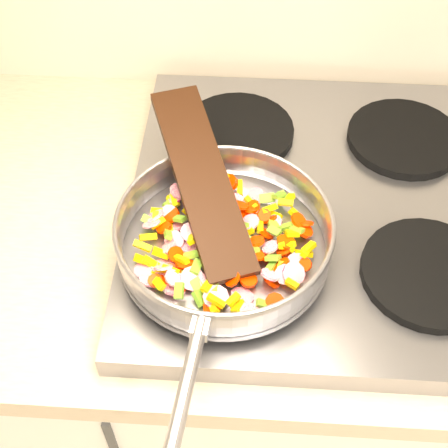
{
  "coord_description": "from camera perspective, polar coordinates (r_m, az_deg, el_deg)",
  "views": [
    {
      "loc": [
        -0.81,
        1.0,
        1.65
      ],
      "look_at": [
        -0.85,
        1.54,
        1.01
      ],
      "focal_mm": 50.0,
      "sensor_mm": 36.0,
      "label": 1
    }
  ],
  "objects": [
    {
      "name": "vegetable_heap",
      "position": [
        0.87,
        -0.07,
        -1.8
      ],
      "size": [
        0.26,
        0.27,
        0.05
      ],
      "color": "#E4C505",
      "rests_on": "saute_pan"
    },
    {
      "name": "grate_fr",
      "position": [
        0.92,
        18.22,
        -4.3
      ],
      "size": [
        0.19,
        0.19,
        0.02
      ],
      "primitive_type": "cylinder",
      "color": "black",
      "rests_on": "cooktop"
    },
    {
      "name": "saute_pan",
      "position": [
        0.86,
        -0.03,
        -1.04
      ],
      "size": [
        0.35,
        0.51,
        0.06
      ],
      "rotation": [
        0.0,
        0.0,
        -0.12
      ],
      "color": "#9E9EA5",
      "rests_on": "grate_fl"
    },
    {
      "name": "grate_bl",
      "position": [
        1.07,
        1.28,
        8.5
      ],
      "size": [
        0.19,
        0.19,
        0.02
      ],
      "primitive_type": "cylinder",
      "color": "black",
      "rests_on": "cooktop"
    },
    {
      "name": "grate_br",
      "position": [
        1.1,
        16.14,
        7.56
      ],
      "size": [
        0.19,
        0.19,
        0.02
      ],
      "primitive_type": "cylinder",
      "color": "black",
      "rests_on": "cooktop"
    },
    {
      "name": "wooden_spatula",
      "position": [
        0.89,
        -2.03,
        4.14
      ],
      "size": [
        0.18,
        0.32,
        0.09
      ],
      "primitive_type": "cube",
      "rotation": [
        0.0,
        -0.25,
        1.94
      ],
      "color": "black",
      "rests_on": "saute_pan"
    },
    {
      "name": "grate_fl",
      "position": [
        0.88,
        0.39,
        -3.59
      ],
      "size": [
        0.19,
        0.19,
        0.02
      ],
      "primitive_type": "cylinder",
      "color": "black",
      "rests_on": "cooktop"
    },
    {
      "name": "cooktop",
      "position": [
        1.0,
        8.92,
        1.54
      ],
      "size": [
        0.6,
        0.6,
        0.04
      ],
      "primitive_type": "cube",
      "color": "#939399",
      "rests_on": "counter_top"
    }
  ]
}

